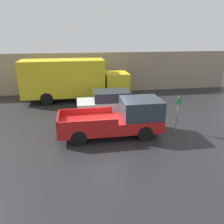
# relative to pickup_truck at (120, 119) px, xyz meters

# --- Properties ---
(ground_plane) EXTENTS (60.00, 60.00, 0.00)m
(ground_plane) POSITION_rel_pickup_truck_xyz_m (-0.76, 0.20, -0.98)
(ground_plane) COLOR #232326
(building_wall) EXTENTS (28.00, 0.15, 3.80)m
(building_wall) POSITION_rel_pickup_truck_xyz_m (-0.76, 9.92, 0.92)
(building_wall) COLOR gray
(building_wall) RESTS_ON ground
(pickup_truck) EXTENTS (5.69, 2.10, 2.07)m
(pickup_truck) POSITION_rel_pickup_truck_xyz_m (0.00, 0.00, 0.00)
(pickup_truck) COLOR red
(pickup_truck) RESTS_ON ground
(car) EXTENTS (4.60, 2.00, 1.67)m
(car) POSITION_rel_pickup_truck_xyz_m (0.01, 3.60, -0.13)
(car) COLOR silver
(car) RESTS_ON ground
(delivery_truck) EXTENTS (8.88, 2.44, 3.46)m
(delivery_truck) POSITION_rel_pickup_truck_xyz_m (-2.69, 7.43, 0.88)
(delivery_truck) COLOR gold
(delivery_truck) RESTS_ON ground
(parking_sign) EXTENTS (0.30, 0.07, 2.18)m
(parking_sign) POSITION_rel_pickup_truck_xyz_m (3.34, -0.18, 0.26)
(parking_sign) COLOR gray
(parking_sign) RESTS_ON ground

